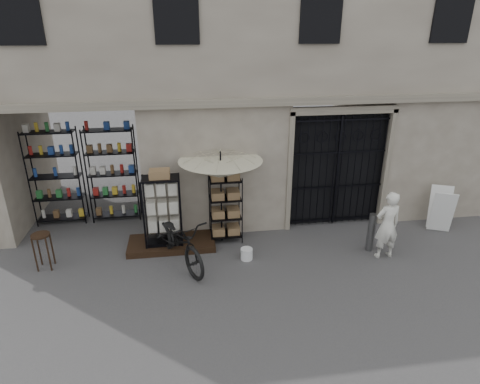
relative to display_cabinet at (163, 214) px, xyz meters
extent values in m
plane|color=black|center=(2.55, -1.51, -0.87)|extent=(80.00, 80.00, 0.00)
cube|color=gray|center=(2.55, 2.49, 3.63)|extent=(14.00, 4.00, 9.00)
cube|color=black|center=(-1.95, 1.29, 0.63)|extent=(3.00, 1.70, 3.00)
cube|color=black|center=(-2.00, 1.79, 0.38)|extent=(2.70, 0.50, 2.50)
cube|color=black|center=(4.30, 0.77, 0.63)|extent=(2.50, 0.06, 3.00)
cube|color=black|center=(4.30, 0.61, 0.58)|extent=(0.05, 0.05, 2.80)
cube|color=black|center=(0.15, 0.04, -0.79)|extent=(2.00, 0.90, 0.15)
cube|color=black|center=(0.00, 0.01, -0.67)|extent=(0.83, 0.54, 0.09)
cube|color=silver|center=(0.01, -0.24, 0.08)|extent=(0.74, 0.06, 1.49)
cube|color=silver|center=(0.00, 0.01, -0.01)|extent=(0.69, 0.39, 1.24)
cube|color=olive|center=(0.00, 0.01, 0.92)|extent=(0.46, 0.36, 0.18)
cube|color=black|center=(1.45, 0.20, -0.04)|extent=(0.80, 0.63, 1.65)
cube|color=olive|center=(1.45, 0.20, -0.09)|extent=(0.68, 0.51, 1.24)
cylinder|color=black|center=(1.35, 0.15, 0.25)|extent=(0.04, 0.04, 2.24)
imported|color=beige|center=(1.35, 0.15, 1.07)|extent=(1.81, 1.84, 1.51)
cylinder|color=silver|center=(1.80, -0.76, -0.74)|extent=(0.28, 0.28, 0.26)
imported|color=black|center=(0.32, -0.71, -0.87)|extent=(1.19, 1.35, 2.16)
cylinder|color=black|center=(-2.50, -0.48, -0.08)|extent=(0.50, 0.50, 0.04)
cube|color=black|center=(-2.50, -0.48, -0.48)|extent=(0.38, 0.38, 0.78)
cylinder|color=#5A5A5B|center=(4.67, -0.77, -0.41)|extent=(0.21, 0.21, 0.91)
imported|color=silver|center=(4.86, -1.09, -0.87)|extent=(0.70, 1.60, 0.37)
cube|color=silver|center=(6.76, -0.25, -0.30)|extent=(0.58, 0.45, 1.09)
cube|color=silver|center=(6.90, 0.06, -0.30)|extent=(0.58, 0.45, 1.09)
camera|label=1|loc=(0.54, -8.34, 3.91)|focal=30.00mm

